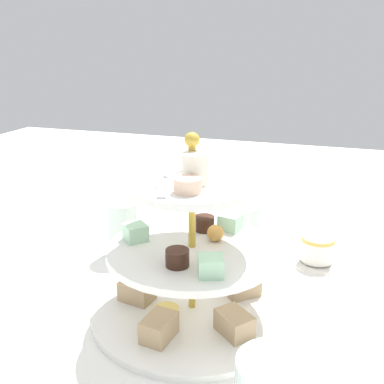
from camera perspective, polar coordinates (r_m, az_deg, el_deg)
ground_plane at (r=0.67m, az=-0.00°, el=-15.18°), size 2.40×2.40×0.00m
tiered_serving_stand at (r=0.63m, az=-0.00°, el=-9.31°), size 0.29×0.29×0.27m
water_glass_short_left at (r=0.87m, az=6.99°, el=-4.18°), size 0.06×0.06×0.08m
teacup_with_saucer at (r=0.82m, az=15.74°, el=-7.22°), size 0.09×0.09×0.05m
water_glass_mid_back at (r=0.83m, az=-8.82°, el=-4.62°), size 0.06×0.06×0.10m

